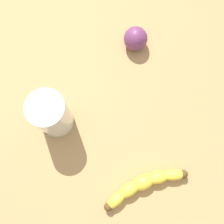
% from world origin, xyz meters
% --- Properties ---
extents(wooden_tabletop, '(1.20, 1.20, 0.03)m').
position_xyz_m(wooden_tabletop, '(0.00, 0.00, 0.01)').
color(wooden_tabletop, '#A67F4F').
rests_on(wooden_tabletop, ground).
extents(banana, '(0.20, 0.06, 0.03)m').
position_xyz_m(banana, '(-0.12, 0.12, 0.05)').
color(banana, yellow).
rests_on(banana, wooden_tabletop).
extents(smoothie_glass, '(0.08, 0.08, 0.13)m').
position_xyz_m(smoothie_glass, '(0.02, -0.08, 0.09)').
color(smoothie_glass, silver).
rests_on(smoothie_glass, wooden_tabletop).
extents(plum_fruit, '(0.06, 0.06, 0.06)m').
position_xyz_m(plum_fruit, '(-0.22, -0.21, 0.06)').
color(plum_fruit, '#6B3360').
rests_on(plum_fruit, wooden_tabletop).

